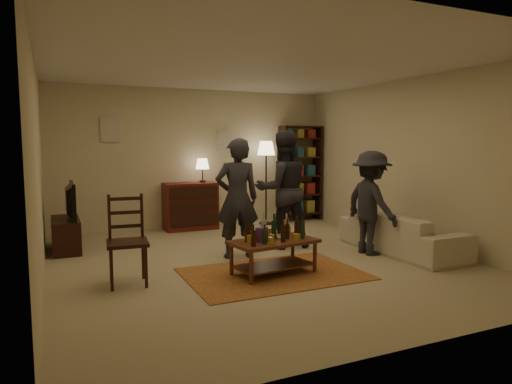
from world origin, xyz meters
TOP-DOWN VIEW (x-y plane):
  - floor at (0.00, 0.00)m, footprint 6.00×6.00m
  - room_shell at (-0.65, 2.98)m, footprint 6.00×6.00m
  - rug at (-0.10, -0.67)m, footprint 2.20×1.50m
  - coffee_table at (-0.10, -0.66)m, footprint 1.15×0.74m
  - dining_chair at (-1.84, -0.28)m, footprint 0.51×0.51m
  - tv_stand at (-2.44, 1.80)m, footprint 0.40×1.00m
  - dresser at (-0.19, 2.71)m, footprint 1.00×0.50m
  - bookshelf at (2.25, 2.78)m, footprint 0.90×0.34m
  - floor_lamp at (1.38, 2.65)m, footprint 0.36×0.36m
  - sofa at (2.20, -0.40)m, footprint 0.81×2.08m
  - person_left at (-0.19, 0.33)m, footprint 0.69×0.52m
  - person_right at (0.71, 0.65)m, footprint 0.98×0.81m
  - person_by_sofa at (1.70, -0.29)m, footprint 0.59×1.01m

SIDE VIEW (x-z plane):
  - floor at x=0.00m, z-range 0.00..0.00m
  - rug at x=-0.10m, z-range 0.00..0.01m
  - sofa at x=2.20m, z-range 0.00..0.61m
  - tv_stand at x=-2.44m, z-range -0.14..0.91m
  - coffee_table at x=-0.10m, z-range 0.00..0.79m
  - dresser at x=-0.19m, z-range -0.20..1.16m
  - dining_chair at x=-1.84m, z-range 0.03..1.10m
  - person_by_sofa at x=1.70m, z-range 0.00..1.54m
  - person_left at x=-0.19m, z-range 0.00..1.73m
  - person_right at x=0.71m, z-range 0.00..1.85m
  - bookshelf at x=2.25m, z-range 0.03..2.04m
  - floor_lamp at x=1.38m, z-range 0.59..2.28m
  - room_shell at x=-0.65m, z-range -1.19..4.81m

